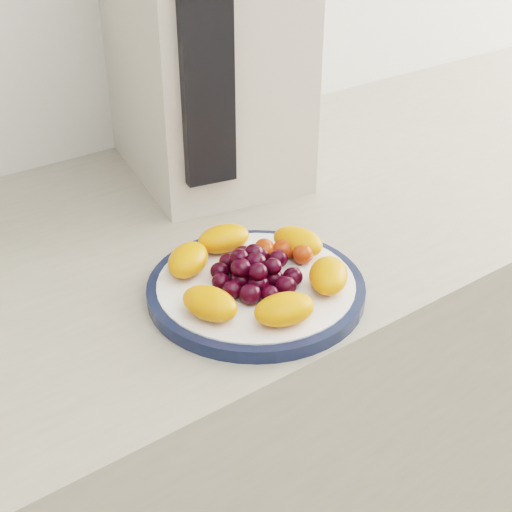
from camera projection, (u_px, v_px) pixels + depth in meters
counter at (145, 502)px, 1.10m from camera, size 3.50×0.60×0.90m
plate_rim at (256, 289)px, 0.79m from camera, size 0.24×0.24×0.01m
plate_face at (256, 288)px, 0.79m from camera, size 0.22×0.22×0.02m
appliance_body at (202, 42)px, 0.99m from camera, size 0.27×0.34×0.38m
appliance_panel at (207, 73)px, 0.85m from camera, size 0.07×0.03×0.28m
fruit_plate at (258, 268)px, 0.78m from camera, size 0.21×0.21×0.04m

